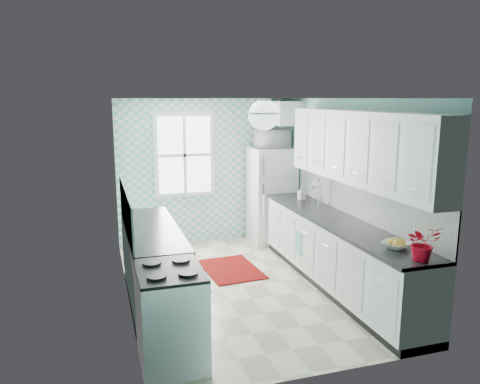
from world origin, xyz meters
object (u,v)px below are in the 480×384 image
object	(u,v)px
fruit_bowl	(397,245)
ceiling_light	(264,115)
potted_plant	(423,243)
microwave	(272,139)
stove	(171,315)
sink	(310,206)
fridge	(271,195)

from	to	relation	value
fruit_bowl	ceiling_light	bearing A→B (deg)	144.49
potted_plant	microwave	distance (m)	3.93
ceiling_light	microwave	xyz separation A→B (m)	(1.11, 2.61, -0.50)
ceiling_light	potted_plant	distance (m)	2.12
microwave	stove	bearing A→B (deg)	58.13
stove	sink	distance (m)	3.18
ceiling_light	stove	size ratio (longest dim) A/B	0.38
fridge	fruit_bowl	distance (m)	3.47
ceiling_light	fruit_bowl	xyz separation A→B (m)	(1.20, -0.86, -1.35)
stove	fruit_bowl	world-z (taller)	fruit_bowl
fridge	fruit_bowl	world-z (taller)	fridge
potted_plant	sink	bearing A→B (deg)	89.90
stove	potted_plant	xyz separation A→B (m)	(2.40, -0.49, 0.63)
stove	potted_plant	world-z (taller)	potted_plant
fruit_bowl	potted_plant	xyz separation A→B (m)	(0.00, -0.40, 0.14)
stove	microwave	size ratio (longest dim) A/B	1.66
ceiling_light	fruit_bowl	world-z (taller)	ceiling_light
sink	potted_plant	bearing A→B (deg)	-86.23
ceiling_light	stove	bearing A→B (deg)	-147.51
ceiling_light	microwave	bearing A→B (deg)	66.94
sink	ceiling_light	bearing A→B (deg)	-129.68
stove	microwave	distance (m)	4.30
stove	sink	bearing A→B (deg)	42.46
fruit_bowl	potted_plant	size ratio (longest dim) A/B	0.78
stove	potted_plant	distance (m)	2.53
potted_plant	ceiling_light	bearing A→B (deg)	133.64
fridge	stove	size ratio (longest dim) A/B	1.81
fridge	microwave	world-z (taller)	microwave
sink	potted_plant	distance (m)	2.53
potted_plant	microwave	xyz separation A→B (m)	(-0.09, 3.87, 0.70)
stove	fruit_bowl	bearing A→B (deg)	0.04
microwave	potted_plant	bearing A→B (deg)	93.87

